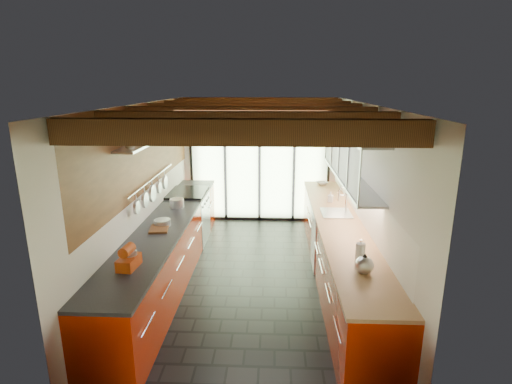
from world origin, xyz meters
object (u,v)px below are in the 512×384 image
Objects in this scene: kettle at (364,264)px; soap_bottle at (331,197)px; paper_towel at (360,254)px; bowl at (322,183)px; stand_mixer at (129,258)px.

kettle reaches higher than soap_bottle.
bowl is at bearing 90.00° from paper_towel.
soap_bottle reaches higher than bowl.
paper_towel is at bearing 90.00° from kettle.
soap_bottle is 1.23m from bowl.
stand_mixer is 1.76× the size of soap_bottle.
stand_mixer is 1.11× the size of paper_towel.
paper_towel is (2.54, 0.21, 0.01)m from stand_mixer.
stand_mixer is 3.65m from soap_bottle.
paper_towel is 3.65m from bowl.
soap_bottle is at bearing -90.00° from bowl.
stand_mixer reaches higher than bowl.
soap_bottle is (0.00, 2.42, -0.03)m from paper_towel.
kettle is 3.87m from bowl.
kettle reaches higher than bowl.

